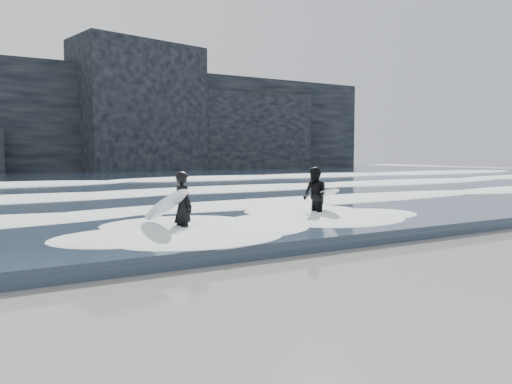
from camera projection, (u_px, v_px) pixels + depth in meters
ground at (438, 291)px, 7.15m from camera, size 120.00×120.00×0.00m
sea at (70, 182)px, 32.10m from camera, size 90.00×52.00×0.30m
headland at (35, 121)px, 46.35m from camera, size 70.00×9.00×10.00m
foam_near at (191, 206)px, 14.87m from camera, size 60.00×3.20×0.20m
foam_mid at (126, 190)px, 20.89m from camera, size 60.00×4.00×0.24m
foam_far at (82, 180)px, 28.63m from camera, size 60.00×4.80×0.30m
surfer_left at (178, 206)px, 11.11m from camera, size 0.99×2.01×1.56m
surfer_right at (316, 195)px, 13.84m from camera, size 1.36×1.93×1.59m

